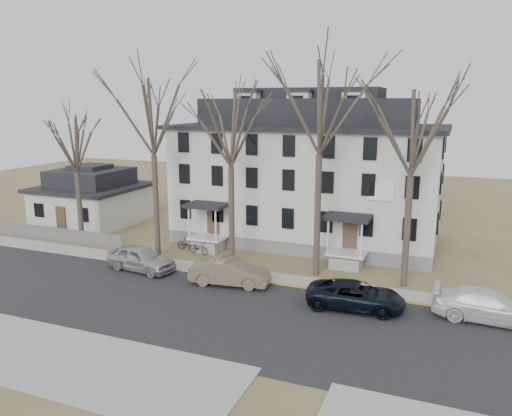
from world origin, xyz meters
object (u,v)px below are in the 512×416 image
at_px(tree_bungalow, 75,141).
at_px(bicycle_right, 188,244).
at_px(car_white, 488,306).
at_px(tree_mid_right, 414,127).
at_px(car_tan, 230,273).
at_px(car_navy, 356,296).
at_px(car_silver, 141,259).
at_px(tree_far_left, 152,112).
at_px(small_house, 92,199).
at_px(tree_mid_left, 231,124).
at_px(bicycle_left, 199,248).
at_px(tree_center, 321,100).
at_px(boarding_house, 308,174).

distance_m(tree_bungalow, bicycle_right, 11.58).
bearing_deg(car_white, tree_mid_right, 52.53).
distance_m(tree_mid_right, car_tan, 13.78).
bearing_deg(car_navy, car_silver, 82.42).
xyz_separation_m(tree_far_left, tree_mid_right, (17.50, 0.00, -0.74)).
distance_m(small_house, tree_bungalow, 9.43).
relative_size(tree_mid_left, tree_mid_right, 1.00).
xyz_separation_m(tree_mid_right, car_silver, (-16.45, -3.61, -8.78)).
bearing_deg(car_silver, car_white, -82.26).
distance_m(tree_mid_right, car_white, 10.50).
distance_m(tree_far_left, car_navy, 18.73).
xyz_separation_m(small_house, tree_bungalow, (4.00, -6.20, 5.87)).
height_order(small_house, tree_mid_left, tree_mid_left).
bearing_deg(car_silver, small_house, 58.35).
relative_size(tree_mid_left, bicycle_right, 7.81).
height_order(tree_mid_left, car_tan, tree_mid_left).
bearing_deg(car_silver, bicycle_left, -13.11).
bearing_deg(tree_mid_left, car_silver, -143.87).
xyz_separation_m(small_house, car_navy, (26.42, -10.73, -1.52)).
xyz_separation_m(tree_mid_right, tree_bungalow, (-24.50, 0.00, -1.48)).
height_order(tree_far_left, tree_center, tree_center).
bearing_deg(car_tan, boarding_house, -14.57).
xyz_separation_m(boarding_house, car_tan, (-1.39, -11.98, -4.57)).
height_order(tree_far_left, car_tan, tree_far_left).
relative_size(tree_far_left, tree_mid_left, 1.08).
height_order(boarding_house, tree_far_left, tree_far_left).
relative_size(tree_mid_right, bicycle_right, 7.81).
xyz_separation_m(boarding_house, small_house, (-20.00, -1.96, -3.13)).
bearing_deg(tree_bungalow, bicycle_left, 6.17).
relative_size(tree_bungalow, bicycle_right, 6.61).
bearing_deg(bicycle_right, bicycle_left, -129.88).
bearing_deg(car_tan, car_white, -96.77).
bearing_deg(tree_mid_right, car_navy, -114.65).
bearing_deg(car_silver, tree_mid_right, -70.10).
height_order(tree_far_left, car_white, tree_far_left).
bearing_deg(tree_bungalow, car_navy, -11.43).
distance_m(car_tan, bicycle_left, 6.86).
bearing_deg(tree_center, tree_mid_left, 180.00).
xyz_separation_m(tree_center, car_tan, (-4.39, -3.83, -10.28)).
bearing_deg(tree_far_left, car_silver, -73.84).
distance_m(car_navy, bicycle_right, 15.24).
xyz_separation_m(tree_mid_left, bicycle_left, (-3.19, 1.06, -9.14)).
bearing_deg(tree_bungalow, tree_mid_right, 0.00).
relative_size(small_house, bicycle_right, 5.33).
height_order(car_tan, bicycle_left, car_tan).
distance_m(small_house, bicycle_right, 13.42).
distance_m(small_house, tree_far_left, 15.00).
distance_m(tree_bungalow, car_white, 30.12).
relative_size(tree_bungalow, car_white, 1.98).
bearing_deg(car_white, tree_far_left, 81.52).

